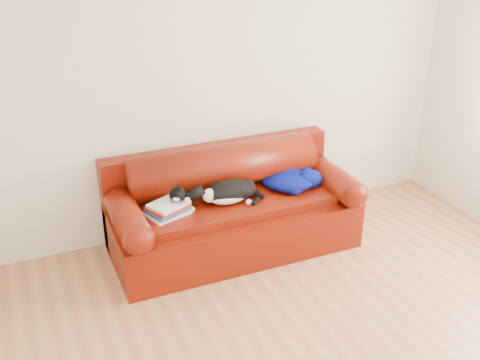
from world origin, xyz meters
The scene contains 7 objects.
ground centered at (0.00, 0.00, 0.00)m, with size 4.50×4.50×0.00m, color #9A5B3D.
room_shell centered at (0.12, 0.02, 1.67)m, with size 4.52×4.02×2.61m.
sofa_base centered at (-0.13, 1.49, 0.24)m, with size 2.10×0.90×0.50m.
sofa_back centered at (-0.13, 1.74, 0.54)m, with size 2.10×1.01×0.88m.
book_stack centered at (-0.73, 1.42, 0.55)m, with size 0.37×0.33×0.10m.
cat centered at (-0.20, 1.43, 0.59)m, with size 0.65×0.28×0.24m.
blanket centered at (0.43, 1.48, 0.57)m, with size 0.53×0.42×0.16m.
Camera 1 is at (-1.77, -2.46, 2.67)m, focal length 42.00 mm.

